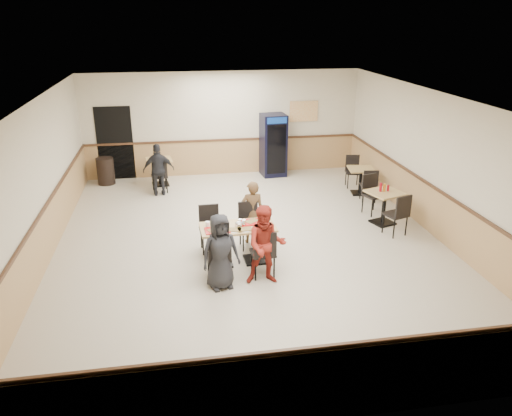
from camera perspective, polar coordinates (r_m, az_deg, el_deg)
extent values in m
plane|color=beige|center=(10.49, -0.65, -4.01)|extent=(10.00, 10.00, 0.00)
plane|color=silver|center=(9.60, -0.72, 12.40)|extent=(10.00, 10.00, 0.00)
plane|color=beige|center=(14.75, -3.78, 9.58)|extent=(8.00, 0.00, 8.00)
plane|color=beige|center=(5.49, 7.71, -11.83)|extent=(8.00, 0.00, 8.00)
plane|color=beige|center=(10.15, -23.60, 2.37)|extent=(0.00, 10.00, 10.00)
plane|color=beige|center=(11.26, 19.93, 4.63)|extent=(0.00, 10.00, 10.00)
cube|color=tan|center=(14.97, -3.68, 5.82)|extent=(7.98, 0.03, 1.00)
cube|color=tan|center=(11.55, 19.25, -0.12)|extent=(0.03, 9.98, 1.00)
cube|color=#472B19|center=(14.82, -3.72, 7.77)|extent=(7.98, 0.04, 0.06)
cube|color=black|center=(14.84, -15.80, 7.11)|extent=(1.00, 0.02, 2.10)
cube|color=orange|center=(15.09, 5.47, 10.95)|extent=(0.85, 0.02, 0.60)
cube|color=black|center=(9.67, -4.12, -6.27)|extent=(0.47, 0.47, 0.04)
cylinder|color=black|center=(9.51, -4.18, -4.33)|extent=(0.09, 0.09, 0.68)
cube|color=tan|center=(9.36, -4.23, -2.38)|extent=(0.73, 0.73, 0.04)
cube|color=black|center=(9.77, 0.00, -5.89)|extent=(0.47, 0.47, 0.04)
cylinder|color=black|center=(9.61, 0.00, -3.97)|extent=(0.09, 0.09, 0.68)
cube|color=tan|center=(9.47, 0.00, -2.04)|extent=(0.73, 0.73, 0.04)
imported|color=black|center=(8.60, -4.10, -5.00)|extent=(0.75, 0.58, 1.37)
imported|color=maroon|center=(8.71, 1.16, -4.27)|extent=(0.76, 0.62, 1.45)
imported|color=brown|center=(10.29, -0.43, -0.48)|extent=(0.49, 0.33, 1.34)
imported|color=black|center=(13.29, -11.06, 4.30)|extent=(0.83, 0.39, 1.38)
cube|color=red|center=(9.56, -0.45, -1.62)|extent=(0.47, 0.35, 0.02)
cube|color=red|center=(9.23, -4.44, -2.54)|extent=(0.47, 0.35, 0.02)
cylinder|color=silver|center=(9.58, -0.48, -1.58)|extent=(0.23, 0.23, 0.01)
cube|color=#A46E40|center=(9.58, -0.48, -1.51)|extent=(0.31, 0.29, 0.02)
cylinder|color=silver|center=(9.22, -2.53, -2.56)|extent=(0.23, 0.23, 0.01)
cube|color=#A46E40|center=(9.21, -2.53, -2.49)|extent=(0.29, 0.23, 0.02)
cylinder|color=silver|center=(9.23, -1.28, -2.51)|extent=(0.23, 0.23, 0.01)
cube|color=#A46E40|center=(9.23, -1.28, -2.44)|extent=(0.28, 0.20, 0.02)
cylinder|color=silver|center=(9.39, 0.73, -2.09)|extent=(0.23, 0.23, 0.01)
cube|color=#A46E40|center=(9.38, 0.73, -2.02)|extent=(0.31, 0.26, 0.02)
cylinder|color=silver|center=(9.23, -4.75, -2.59)|extent=(0.23, 0.23, 0.01)
cube|color=#A46E40|center=(9.22, -4.76, -2.52)|extent=(0.31, 0.26, 0.02)
cylinder|color=silver|center=(9.30, 0.91, -2.32)|extent=(0.23, 0.23, 0.01)
cube|color=#A46E40|center=(9.30, 0.91, -2.25)|extent=(0.31, 0.26, 0.02)
cylinder|color=white|center=(9.09, -4.97, -2.68)|extent=(0.08, 0.08, 0.10)
cylinder|color=white|center=(9.40, -5.55, -1.84)|extent=(0.08, 0.08, 0.10)
cylinder|color=white|center=(9.39, -3.68, -1.82)|extent=(0.08, 0.08, 0.10)
cylinder|color=white|center=(9.08, -3.69, -2.65)|extent=(0.08, 0.08, 0.10)
cylinder|color=silver|center=(9.43, -1.86, -1.62)|extent=(0.07, 0.07, 0.12)
cylinder|color=silver|center=(9.39, -1.39, -1.70)|extent=(0.07, 0.07, 0.12)
ellipsoid|color=white|center=(9.36, -1.97, -1.84)|extent=(0.15, 0.15, 0.10)
cube|color=black|center=(11.81, 14.24, -1.60)|extent=(0.58, 0.58, 0.04)
cylinder|color=black|center=(11.68, 14.40, 0.06)|extent=(0.09, 0.09, 0.69)
cube|color=tan|center=(11.56, 14.56, 1.70)|extent=(0.90, 0.90, 0.04)
cube|color=black|center=(13.63, 11.73, 1.70)|extent=(0.48, 0.48, 0.04)
cylinder|color=black|center=(13.52, 11.83, 3.05)|extent=(0.08, 0.08, 0.64)
cube|color=tan|center=(13.42, 11.94, 4.38)|extent=(0.75, 0.75, 0.04)
cylinder|color=#A90C19|center=(11.53, 14.06, 2.33)|extent=(0.06, 0.06, 0.20)
cylinder|color=#C17A19|center=(11.57, 14.46, 2.27)|extent=(0.06, 0.06, 0.17)
cylinder|color=#A90C19|center=(11.61, 14.86, 2.23)|extent=(0.05, 0.05, 0.14)
cube|color=black|center=(14.29, -10.84, 2.70)|extent=(0.49, 0.49, 0.04)
cylinder|color=black|center=(14.18, -10.93, 4.06)|extent=(0.09, 0.09, 0.67)
cube|color=tan|center=(14.09, -11.03, 5.41)|extent=(0.77, 0.77, 0.04)
cube|color=black|center=(14.71, 1.98, 7.20)|extent=(0.74, 0.72, 1.81)
cube|color=black|center=(14.40, 2.36, 6.69)|extent=(0.55, 0.07, 1.43)
cube|color=navy|center=(14.20, 2.43, 9.96)|extent=(0.57, 0.07, 0.17)
cylinder|color=black|center=(14.64, -16.81, 4.07)|extent=(0.48, 0.48, 0.75)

